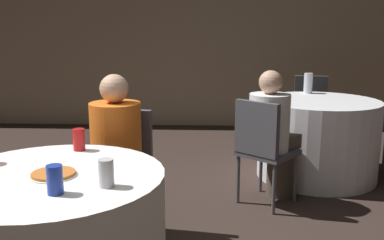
{
  "coord_description": "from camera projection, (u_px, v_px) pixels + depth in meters",
  "views": [
    {
      "loc": [
        0.72,
        -2.0,
        1.42
      ],
      "look_at": [
        0.6,
        0.62,
        0.86
      ],
      "focal_mm": 40.0,
      "sensor_mm": 36.0,
      "label": 1
    }
  ],
  "objects": [
    {
      "name": "person_white_shirt",
      "position": [
        273.0,
        136.0,
        3.51
      ],
      "size": [
        0.46,
        0.47,
        1.1
      ],
      "rotation": [
        0.0,
        0.0,
        -0.69
      ],
      "color": "#4C4238",
      "rests_on": "ground_plane"
    },
    {
      "name": "soda_can_red",
      "position": [
        79.0,
        140.0,
        2.37
      ],
      "size": [
        0.07,
        0.07,
        0.12
      ],
      "color": "red",
      "rests_on": "table_near"
    },
    {
      "name": "bottle_far",
      "position": [
        308.0,
        83.0,
        4.48
      ],
      "size": [
        0.09,
        0.09,
        0.21
      ],
      "color": "silver",
      "rests_on": "table_far"
    },
    {
      "name": "person_orange_shirt",
      "position": [
        113.0,
        162.0,
        2.77
      ],
      "size": [
        0.36,
        0.5,
        1.14
      ],
      "rotation": [
        0.0,
        0.0,
        -3.28
      ],
      "color": "#33384C",
      "rests_on": "ground_plane"
    },
    {
      "name": "soda_can_blue",
      "position": [
        55.0,
        180.0,
        1.74
      ],
      "size": [
        0.07,
        0.07,
        0.12
      ],
      "color": "#1E38A5",
      "rests_on": "table_near"
    },
    {
      "name": "chair_near_north",
      "position": [
        122.0,
        161.0,
        2.93
      ],
      "size": [
        0.45,
        0.46,
        0.87
      ],
      "rotation": [
        0.0,
        0.0,
        -3.28
      ],
      "color": "#47474C",
      "rests_on": "ground_plane"
    },
    {
      "name": "wall_back",
      "position": [
        162.0,
        30.0,
        6.18
      ],
      "size": [
        16.0,
        0.06,
        2.8
      ],
      "color": "gray",
      "rests_on": "ground_plane"
    },
    {
      "name": "soda_can_silver",
      "position": [
        106.0,
        173.0,
        1.82
      ],
      "size": [
        0.07,
        0.07,
        0.12
      ],
      "color": "silver",
      "rests_on": "table_near"
    },
    {
      "name": "pizza_plate_near",
      "position": [
        53.0,
        174.0,
        1.96
      ],
      "size": [
        0.22,
        0.22,
        0.02
      ],
      "color": "white",
      "rests_on": "table_near"
    },
    {
      "name": "chair_far_southwest",
      "position": [
        262.0,
        143.0,
        3.4
      ],
      "size": [
        0.56,
        0.56,
        0.87
      ],
      "rotation": [
        0.0,
        0.0,
        -0.69
      ],
      "color": "#47474C",
      "rests_on": "ground_plane"
    },
    {
      "name": "chair_far_north",
      "position": [
        310.0,
        106.0,
        5.05
      ],
      "size": [
        0.45,
        0.46,
        0.87
      ],
      "rotation": [
        0.0,
        0.0,
        -3.29
      ],
      "color": "#47474C",
      "rests_on": "ground_plane"
    },
    {
      "name": "table_far",
      "position": [
        317.0,
        138.0,
        4.14
      ],
      "size": [
        1.14,
        1.14,
        0.76
      ],
      "color": "silver",
      "rests_on": "ground_plane"
    }
  ]
}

